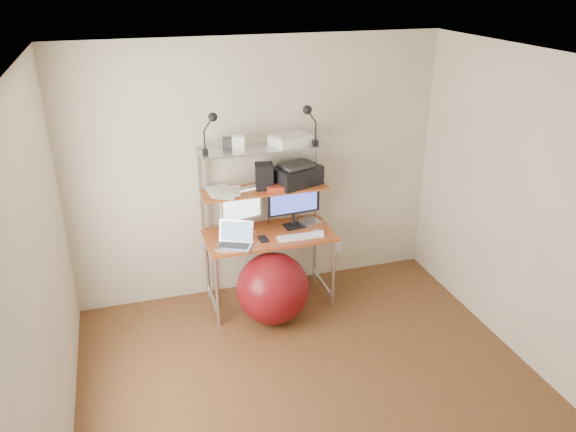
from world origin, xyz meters
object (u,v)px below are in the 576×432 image
(exercise_ball, at_px, (273,288))
(monitor_silver, at_px, (242,207))
(laptop, at_px, (235,240))
(printer, at_px, (296,175))
(monitor_black, at_px, (294,201))

(exercise_ball, bearing_deg, monitor_silver, 111.75)
(monitor_silver, height_order, exercise_ball, monitor_silver)
(laptop, distance_m, exercise_ball, 0.57)
(printer, relative_size, exercise_ball, 0.76)
(monitor_silver, height_order, printer, printer)
(monitor_silver, xyz_separation_m, exercise_ball, (0.17, -0.43, -0.66))
(monitor_silver, xyz_separation_m, laptop, (-0.12, -0.24, -0.21))
(monitor_black, relative_size, exercise_ball, 0.79)
(monitor_black, height_order, laptop, monitor_black)
(monitor_silver, xyz_separation_m, printer, (0.54, 0.03, 0.25))
(monitor_silver, distance_m, monitor_black, 0.50)
(exercise_ball, bearing_deg, printer, 51.02)
(laptop, relative_size, printer, 0.77)
(monitor_silver, distance_m, printer, 0.60)
(monitor_black, xyz_separation_m, printer, (0.04, 0.04, 0.24))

